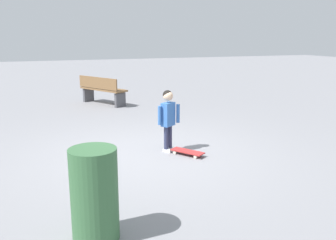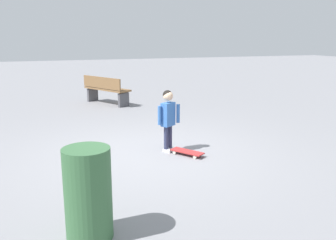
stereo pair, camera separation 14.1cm
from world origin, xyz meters
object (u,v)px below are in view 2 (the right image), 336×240
object	(u,v)px
child_person	(168,114)
skateboard	(187,152)
street_bench	(106,90)
trash_bin	(88,194)

from	to	relation	value
child_person	skateboard	bearing A→B (deg)	33.68
child_person	street_bench	bearing A→B (deg)	-177.41
trash_bin	street_bench	bearing A→B (deg)	168.67
child_person	skateboard	distance (m)	0.72
skateboard	street_bench	size ratio (longest dim) A/B	0.36
street_bench	trash_bin	size ratio (longest dim) A/B	1.75
skateboard	street_bench	distance (m)	5.18
street_bench	trash_bin	world-z (taller)	trash_bin
child_person	skateboard	world-z (taller)	child_person
child_person	trash_bin	bearing A→B (deg)	-34.99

